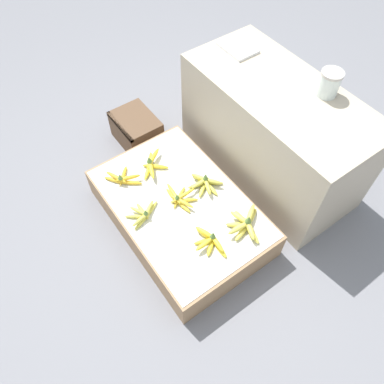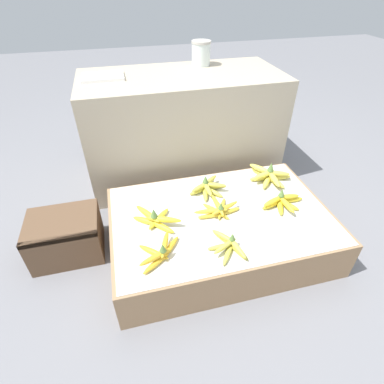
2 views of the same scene
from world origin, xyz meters
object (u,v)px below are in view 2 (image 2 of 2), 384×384
Objects in this scene: wooden_crate at (66,236)px; banana_bunch_front_midleft at (228,245)px; banana_bunch_back_midleft at (208,187)px; foam_tray_white at (103,77)px; banana_bunch_middle_midleft at (219,210)px; banana_bunch_back_midright at (269,176)px; banana_bunch_front_left at (160,252)px; banana_bunch_middle_left at (156,219)px; banana_bunch_middle_midright at (282,202)px; glass_jar at (201,53)px.

wooden_crate is 0.84m from banana_bunch_front_midleft.
foam_tray_white is at bearing 128.54° from banana_bunch_back_midleft.
banana_bunch_middle_midleft is 0.94× the size of banana_bunch_back_midright.
banana_bunch_front_left is 0.21m from banana_bunch_middle_left.
banana_bunch_middle_midright is at bearing -8.60° from wooden_crate.
glass_jar is (0.92, 0.77, 0.66)m from wooden_crate.
glass_jar is (0.19, 1.14, 0.52)m from banana_bunch_front_midleft.
banana_bunch_middle_left is 0.37m from banana_bunch_back_midleft.
banana_bunch_back_midleft reaches higher than banana_bunch_middle_midright.
banana_bunch_front_midleft is 0.37m from banana_bunch_middle_left.
banana_bunch_front_midleft is (0.74, -0.37, 0.13)m from wooden_crate.
banana_bunch_middle_midright is 1.04× the size of foam_tray_white.
banana_bunch_middle_left is at bearing -149.41° from banana_bunch_back_midleft.
foam_tray_white reaches higher than banana_bunch_back_midleft.
banana_bunch_back_midright is at bearing -73.03° from glass_jar.
banana_bunch_back_midleft is at bearing 89.66° from banana_bunch_middle_midleft.
banana_bunch_front_left is 0.86× the size of foam_tray_white.
wooden_crate is 1.47× the size of foam_tray_white.
glass_jar reaches higher than banana_bunch_back_midright.
foam_tray_white is at bearing 65.00° from wooden_crate.
banana_bunch_middle_midleft is at bearing -0.58° from banana_bunch_middle_left.
banana_bunch_middle_left reaches higher than banana_bunch_middle_midright.
banana_bunch_middle_midright is (1.11, -0.17, 0.14)m from wooden_crate.
banana_bunch_back_midleft reaches higher than banana_bunch_front_midleft.
banana_bunch_front_midleft is at bearing -150.75° from banana_bunch_middle_midright.
banana_bunch_middle_left is 0.94× the size of banana_bunch_middle_midright.
banana_bunch_middle_midright reaches higher than banana_bunch_middle_midleft.
banana_bunch_middle_midleft is 0.34m from banana_bunch_middle_midright.
banana_bunch_middle_left is (0.45, -0.14, 0.14)m from wooden_crate.
banana_bunch_back_midleft is (-0.33, 0.22, 0.00)m from banana_bunch_middle_midright.
banana_bunch_middle_midright is (0.65, -0.03, -0.00)m from banana_bunch_middle_left.
banana_bunch_back_midright reaches higher than banana_bunch_middle_left.
banana_bunch_middle_midright is at bearing -4.45° from banana_bunch_middle_midleft.
banana_bunch_middle_left is at bearing -16.96° from wooden_crate.
banana_bunch_front_left reaches higher than banana_bunch_front_midleft.
banana_bunch_middle_left is 0.94× the size of banana_bunch_middle_midleft.
banana_bunch_front_left is at bearing -93.11° from banana_bunch_middle_left.
wooden_crate is 2.38× the size of glass_jar.
banana_bunch_front_midleft reaches higher than wooden_crate.
banana_bunch_front_left is 0.51m from banana_bunch_back_midleft.
wooden_crate is 0.79m from banana_bunch_back_midleft.
banana_bunch_middle_midleft is at bearing -59.02° from foam_tray_white.
banana_bunch_back_midleft is 0.85× the size of banana_bunch_back_midright.
foam_tray_white is (-0.47, 0.78, 0.46)m from banana_bunch_middle_midleft.
foam_tray_white is at bearing 98.17° from banana_bunch_front_left.
banana_bunch_middle_midright is (0.37, 0.21, 0.00)m from banana_bunch_front_midleft.
banana_bunch_middle_left is (0.01, 0.21, 0.00)m from banana_bunch_front_left.
banana_bunch_middle_midleft is at bearing -10.39° from wooden_crate.
banana_bunch_front_left is 0.78× the size of banana_bunch_back_midright.
banana_bunch_middle_midleft is at bearing 175.55° from banana_bunch_middle_midright.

